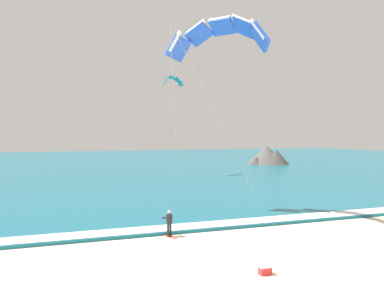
% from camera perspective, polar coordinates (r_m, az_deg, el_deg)
% --- Properties ---
extents(sea, '(200.00, 120.00, 0.20)m').
position_cam_1_polar(sea, '(83.84, -11.06, -2.90)').
color(sea, '#146075').
rests_on(sea, ground).
extents(surf_foam, '(200.00, 1.68, 0.04)m').
position_cam_1_polar(surf_foam, '(26.91, 5.48, -12.05)').
color(surf_foam, white).
rests_on(surf_foam, sea).
extents(surfboard, '(1.00, 1.45, 0.09)m').
position_cam_1_polar(surfboard, '(24.29, -3.53, -14.01)').
color(surfboard, '#E04C38').
rests_on(surfboard, ground).
extents(kitesurfer, '(0.66, 0.66, 1.69)m').
position_cam_1_polar(kitesurfer, '(24.07, -3.56, -11.91)').
color(kitesurfer, '#232328').
rests_on(kitesurfer, ground).
extents(kite_primary, '(8.10, 7.66, 14.70)m').
position_cam_1_polar(kite_primary, '(30.91, 4.22, 16.54)').
color(kite_primary, blue).
extents(kite_distant, '(3.84, 2.52, 1.52)m').
position_cam_1_polar(kite_distant, '(58.59, -3.05, 9.90)').
color(kite_distant, teal).
extents(headland_right, '(9.13, 9.14, 4.05)m').
position_cam_1_polar(headland_right, '(80.30, 11.74, -1.83)').
color(headland_right, '#47423D').
rests_on(headland_right, ground).
extents(cooler_box, '(0.58, 0.38, 0.40)m').
position_cam_1_polar(cooler_box, '(18.45, 11.22, -18.56)').
color(cooler_box, red).
rests_on(cooler_box, ground).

